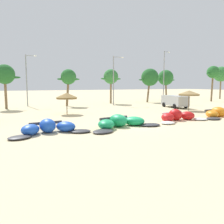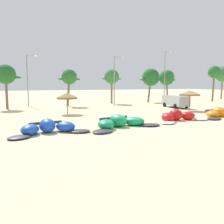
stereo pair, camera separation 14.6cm
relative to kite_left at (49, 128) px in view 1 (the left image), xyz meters
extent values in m
plane|color=beige|center=(7.39, 0.34, -0.40)|extent=(260.00, 260.00, 0.00)
ellipsoid|color=#333338|center=(-2.06, -1.01, -0.29)|extent=(1.92, 1.71, 0.21)
ellipsoid|color=blue|center=(-1.29, -0.10, -0.01)|extent=(1.82, 1.96, 0.77)
ellipsoid|color=blue|center=(-0.02, 0.31, 0.12)|extent=(1.27, 1.65, 1.04)
ellipsoid|color=blue|center=(1.29, 0.07, -0.01)|extent=(1.90, 1.96, 0.77)
ellipsoid|color=#333338|center=(2.17, -0.74, -0.29)|extent=(1.85, 1.57, 0.21)
cylinder|color=#333338|center=(-0.06, 0.86, 0.23)|extent=(2.49, 0.38, 0.23)
cube|color=#333338|center=(-0.01, 0.15, 0.12)|extent=(0.94, 0.62, 0.04)
ellipsoid|color=#333338|center=(3.69, -1.51, -0.29)|extent=(2.24, 2.06, 0.21)
ellipsoid|color=#199E5B|center=(4.45, -0.39, -0.01)|extent=(1.98, 2.21, 0.78)
ellipsoid|color=#199E5B|center=(5.83, 0.23, 0.13)|extent=(1.63, 2.02, 1.06)
ellipsoid|color=#199E5B|center=(7.34, 0.12, -0.01)|extent=(2.23, 2.23, 0.78)
ellipsoid|color=#333338|center=(8.44, -0.68, -0.29)|extent=(2.03, 1.63, 0.21)
cylinder|color=#333338|center=(5.72, 0.86, 0.26)|extent=(2.82, 0.74, 0.26)
cube|color=#333338|center=(5.86, 0.05, 0.13)|extent=(1.12, 0.82, 0.04)
ellipsoid|color=white|center=(10.50, -0.49, -0.28)|extent=(1.79, 1.70, 0.23)
ellipsoid|color=red|center=(11.28, 0.47, 0.02)|extent=(1.76, 1.82, 0.84)
ellipsoid|color=red|center=(12.59, 0.93, 0.17)|extent=(1.34, 1.50, 1.14)
ellipsoid|color=red|center=(13.96, 0.71, 0.02)|extent=(1.84, 1.86, 0.84)
ellipsoid|color=white|center=(14.89, -0.10, -0.28)|extent=(1.67, 1.54, 0.23)
cylinder|color=white|center=(12.54, 1.42, 0.29)|extent=(2.59, 0.46, 0.23)
cube|color=white|center=(12.60, 0.79, 0.17)|extent=(0.98, 0.59, 0.04)
ellipsoid|color=#333338|center=(16.47, -0.33, -0.29)|extent=(2.10, 1.83, 0.22)
ellipsoid|color=orange|center=(17.35, 0.63, 0.00)|extent=(2.04, 2.17, 0.80)
ellipsoid|color=orange|center=(18.76, 1.02, 0.14)|extent=(1.32, 1.78, 1.08)
cylinder|color=#333338|center=(18.75, 1.63, 0.27)|extent=(2.72, 0.30, 0.25)
cube|color=#333338|center=(18.76, 0.85, 0.14)|extent=(1.00, 0.65, 0.04)
cylinder|color=brown|center=(4.00, 10.31, 0.61)|extent=(0.10, 0.10, 2.02)
cone|color=olive|center=(4.00, 10.31, 1.90)|extent=(2.55, 2.55, 0.55)
cylinder|color=olive|center=(4.00, 10.31, 1.53)|extent=(2.42, 2.42, 0.20)
cylinder|color=brown|center=(20.08, 7.02, 0.73)|extent=(0.10, 0.10, 2.25)
cone|color=#9E7F4C|center=(20.08, 7.02, 2.11)|extent=(2.87, 2.87, 0.51)
cylinder|color=olive|center=(20.08, 7.02, 1.76)|extent=(2.73, 2.73, 0.20)
cube|color=#B2B7BC|center=(21.23, 11.24, 0.69)|extent=(2.54, 5.10, 1.50)
cube|color=black|center=(21.40, 12.58, 0.95)|extent=(2.06, 1.45, 0.56)
cylinder|color=black|center=(20.45, 12.87, -0.06)|extent=(0.32, 0.70, 0.68)
cylinder|color=black|center=(22.39, 12.63, -0.06)|extent=(0.32, 0.70, 0.68)
cylinder|color=black|center=(20.08, 9.85, -0.06)|extent=(0.32, 0.70, 0.68)
cylinder|color=black|center=(22.02, 9.62, -0.06)|extent=(0.32, 0.70, 0.68)
cylinder|color=brown|center=(-2.52, 20.12, 2.12)|extent=(0.37, 0.36, 5.03)
sphere|color=#236028|center=(-2.52, 20.12, 4.64)|extent=(2.85, 2.85, 2.85)
ellipsoid|color=#236028|center=(-1.38, 20.12, 4.21)|extent=(1.99, 0.50, 0.36)
cylinder|color=brown|center=(6.85, 20.85, 2.02)|extent=(0.74, 0.36, 4.84)
sphere|color=#286B2D|center=(7.04, 20.85, 4.43)|extent=(2.53, 2.53, 2.53)
ellipsoid|color=#286B2D|center=(6.03, 20.85, 4.05)|extent=(1.77, 0.50, 0.36)
ellipsoid|color=#286B2D|center=(8.05, 20.85, 4.05)|extent=(1.77, 0.50, 0.36)
cylinder|color=#7F6647|center=(15.57, 22.61, 2.12)|extent=(0.39, 0.36, 5.05)
sphere|color=#337A38|center=(15.59, 22.61, 4.65)|extent=(2.75, 2.75, 2.75)
ellipsoid|color=#337A38|center=(14.49, 22.61, 4.23)|extent=(1.92, 0.50, 0.36)
ellipsoid|color=#337A38|center=(16.69, 22.61, 4.23)|extent=(1.92, 0.50, 0.36)
cylinder|color=brown|center=(23.81, 22.21, 2.11)|extent=(0.90, 0.36, 5.03)
sphere|color=#236028|center=(24.08, 22.21, 4.62)|extent=(3.49, 3.49, 3.49)
ellipsoid|color=#236028|center=(22.68, 22.21, 4.10)|extent=(2.44, 0.50, 0.36)
ellipsoid|color=#236028|center=(25.47, 22.21, 4.10)|extent=(2.44, 0.50, 0.36)
cylinder|color=brown|center=(29.68, 24.08, 2.14)|extent=(0.74, 0.36, 5.08)
sphere|color=#286B2D|center=(29.48, 24.08, 4.67)|extent=(3.35, 3.35, 3.35)
ellipsoid|color=#286B2D|center=(28.14, 24.08, 4.17)|extent=(2.34, 0.50, 0.36)
ellipsoid|color=#286B2D|center=(30.82, 24.08, 4.17)|extent=(2.34, 0.50, 0.36)
cylinder|color=brown|center=(37.25, 18.35, 2.69)|extent=(0.52, 0.36, 6.18)
sphere|color=#286B2D|center=(37.33, 18.35, 5.78)|extent=(2.59, 2.59, 2.59)
ellipsoid|color=#286B2D|center=(36.29, 18.35, 5.39)|extent=(1.81, 0.50, 0.36)
ellipsoid|color=#286B2D|center=(38.36, 18.35, 5.39)|extent=(1.81, 0.50, 0.36)
cylinder|color=#7F6647|center=(46.11, 23.65, 2.67)|extent=(0.40, 0.36, 6.13)
sphere|color=#337A38|center=(46.09, 23.65, 5.73)|extent=(3.67, 3.67, 3.67)
ellipsoid|color=#337A38|center=(44.62, 23.65, 5.18)|extent=(2.57, 0.50, 0.36)
cylinder|color=gray|center=(0.72, 23.33, 3.80)|extent=(0.18, 0.18, 8.39)
cylinder|color=gray|center=(1.46, 23.33, 7.84)|extent=(1.49, 0.10, 0.10)
ellipsoid|color=silver|center=(2.21, 23.33, 7.84)|extent=(0.56, 0.24, 0.20)
cylinder|color=gray|center=(14.78, 19.81, 3.84)|extent=(0.18, 0.18, 8.48)
cylinder|color=gray|center=(15.65, 19.81, 7.93)|extent=(1.74, 0.10, 0.10)
ellipsoid|color=silver|center=(16.52, 19.81, 7.93)|extent=(0.56, 0.24, 0.20)
cylinder|color=gray|center=(25.80, 19.98, 4.61)|extent=(0.18, 0.18, 10.03)
cylinder|color=gray|center=(26.35, 19.98, 9.48)|extent=(1.10, 0.10, 0.10)
ellipsoid|color=silver|center=(26.89, 19.98, 9.48)|extent=(0.56, 0.24, 0.20)
camera|label=1|loc=(-2.92, -17.06, 3.14)|focal=37.10mm
camera|label=2|loc=(-2.79, -17.12, 3.14)|focal=37.10mm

